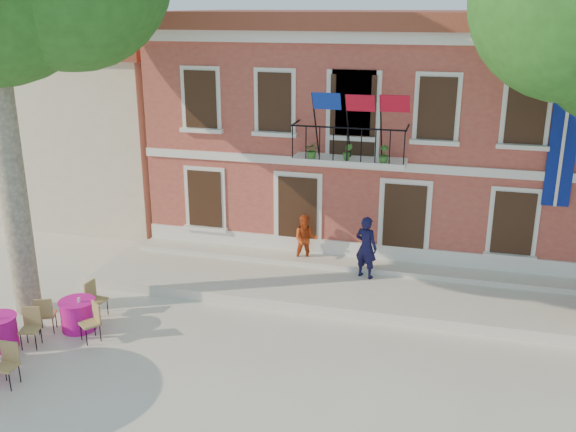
# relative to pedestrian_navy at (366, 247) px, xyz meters

# --- Properties ---
(ground) EXTENTS (90.00, 90.00, 0.00)m
(ground) POSITION_rel_pedestrian_navy_xyz_m (-2.67, -4.87, -1.20)
(ground) COLOR beige
(ground) RESTS_ON ground
(main_building) EXTENTS (13.50, 9.59, 7.50)m
(main_building) POSITION_rel_pedestrian_navy_xyz_m (-0.67, 5.11, 2.58)
(main_building) COLOR #B35A40
(main_building) RESTS_ON ground
(neighbor_west) EXTENTS (9.40, 9.40, 6.40)m
(neighbor_west) POSITION_rel_pedestrian_navy_xyz_m (-12.17, 6.13, 2.02)
(neighbor_west) COLOR beige
(neighbor_west) RESTS_ON ground
(terrace) EXTENTS (14.00, 3.40, 0.30)m
(terrace) POSITION_rel_pedestrian_navy_xyz_m (-0.67, -0.47, -1.05)
(terrace) COLOR silver
(terrace) RESTS_ON ground
(pedestrian_navy) EXTENTS (0.77, 0.63, 1.80)m
(pedestrian_navy) POSITION_rel_pedestrian_navy_xyz_m (0.00, 0.00, 0.00)
(pedestrian_navy) COLOR #100F34
(pedestrian_navy) RESTS_ON terrace
(pedestrian_orange) EXTENTS (0.85, 0.73, 1.49)m
(pedestrian_orange) POSITION_rel_pedestrian_navy_xyz_m (-1.89, 0.58, -0.16)
(pedestrian_orange) COLOR #C24216
(pedestrian_orange) RESTS_ON terrace
(cafe_table_3) EXTENTS (1.86, 1.72, 0.95)m
(cafe_table_3) POSITION_rel_pedestrian_navy_xyz_m (-6.48, -4.38, -0.77)
(cafe_table_3) COLOR #E71599
(cafe_table_3) RESTS_ON ground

